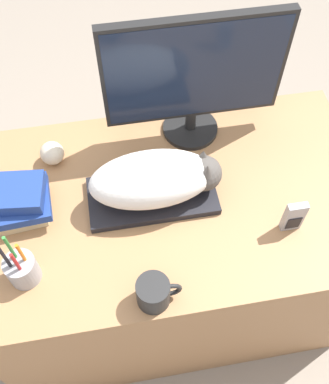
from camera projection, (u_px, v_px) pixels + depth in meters
name	position (u px, v px, depth m)	size (l,w,h in m)	color
ground_plane	(188.00, 373.00, 1.81)	(12.00, 12.00, 0.00)	gray
desk	(173.00, 251.00, 1.69)	(1.23, 0.73, 0.75)	#9E7047
keyboard	(152.00, 196.00, 1.37)	(0.39, 0.19, 0.02)	black
cat	(158.00, 178.00, 1.30)	(0.39, 0.18, 0.15)	white
monitor	(194.00, 75.00, 1.32)	(0.55, 0.18, 0.44)	black
coffee_mug	(154.00, 293.00, 1.16)	(0.12, 0.09, 0.09)	black
pen_cup	(22.00, 269.00, 1.20)	(0.09, 0.09, 0.22)	#939399
baseball	(52.00, 153.00, 1.43)	(0.08, 0.08, 0.08)	beige
phone	(294.00, 217.00, 1.27)	(0.06, 0.02, 0.12)	#99999E
book_stack	(12.00, 202.00, 1.30)	(0.22, 0.18, 0.12)	#C6B284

